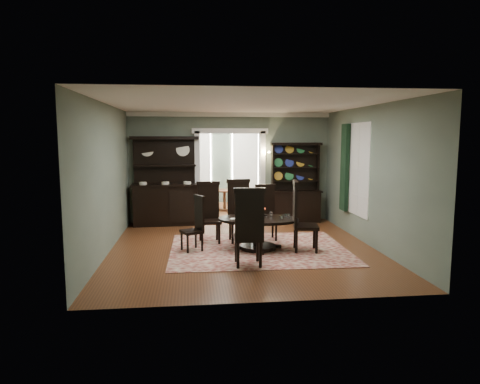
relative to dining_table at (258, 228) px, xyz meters
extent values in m
cube|color=brown|center=(-0.31, 0.12, -0.47)|extent=(5.50, 6.00, 0.01)
cube|color=white|center=(-0.31, 0.12, 2.54)|extent=(5.50, 6.00, 0.01)
cube|color=slate|center=(-3.06, 0.12, 1.04)|extent=(0.01, 6.00, 3.00)
cube|color=slate|center=(2.44, 0.12, 1.04)|extent=(0.01, 6.00, 3.00)
cube|color=slate|center=(-0.31, -2.88, 1.04)|extent=(5.50, 0.01, 3.00)
cube|color=slate|center=(-2.13, 3.12, 1.04)|extent=(1.85, 0.01, 3.00)
cube|color=slate|center=(1.52, 3.12, 1.04)|extent=(1.85, 0.01, 3.00)
cube|color=slate|center=(-0.31, 3.12, 2.29)|extent=(1.80, 0.01, 0.50)
cube|color=silver|center=(-0.31, 3.07, 2.48)|extent=(5.50, 0.10, 0.12)
cube|color=brown|center=(-0.31, 4.87, -0.47)|extent=(3.50, 3.50, 0.01)
cube|color=white|center=(-0.31, 4.87, 2.54)|extent=(3.50, 3.50, 0.01)
cube|color=slate|center=(-2.06, 4.87, 1.04)|extent=(0.01, 3.50, 3.00)
cube|color=slate|center=(1.44, 4.87, 1.04)|extent=(0.01, 3.50, 3.00)
cube|color=slate|center=(-0.31, 6.62, 1.04)|extent=(3.50, 0.01, 3.00)
cube|color=silver|center=(-1.16, 6.57, 1.09)|extent=(1.05, 0.06, 2.20)
cube|color=silver|center=(0.54, 6.57, 1.09)|extent=(1.05, 0.06, 2.20)
cube|color=silver|center=(-1.21, 3.12, 0.79)|extent=(0.14, 0.25, 2.50)
cube|color=silver|center=(0.59, 3.12, 0.79)|extent=(0.14, 0.25, 2.50)
cube|color=silver|center=(-0.31, 3.12, 2.04)|extent=(2.08, 0.25, 0.14)
cube|color=white|center=(2.43, 0.72, 1.14)|extent=(0.02, 1.10, 2.00)
cube|color=silver|center=(2.42, 0.72, 1.14)|extent=(0.01, 1.22, 2.12)
cube|color=black|center=(2.34, 1.40, 1.14)|extent=(0.10, 0.35, 2.10)
cube|color=#AF732E|center=(0.64, 3.04, 1.39)|extent=(0.08, 0.05, 0.18)
sphere|color=#FFD88C|center=(0.54, 2.89, 1.47)|extent=(0.07, 0.07, 0.07)
sphere|color=#FFD88C|center=(0.74, 2.89, 1.47)|extent=(0.07, 0.07, 0.07)
cube|color=maroon|center=(0.01, -0.02, -0.45)|extent=(3.69, 2.95, 0.01)
ellipsoid|color=black|center=(0.00, 0.00, 0.18)|extent=(1.85, 1.36, 0.04)
cylinder|color=black|center=(0.00, 0.00, 0.15)|extent=(1.83, 1.83, 0.03)
cylinder|color=black|center=(0.00, 0.00, -0.13)|extent=(0.21, 0.21, 0.58)
cylinder|color=black|center=(0.00, 0.00, -0.42)|extent=(0.74, 0.74, 0.09)
cylinder|color=silver|center=(0.07, 0.06, 0.22)|extent=(0.25, 0.25, 0.05)
cube|color=black|center=(-0.98, 0.66, 0.02)|extent=(0.51, 0.49, 0.06)
cube|color=black|center=(-1.00, 0.87, 0.44)|extent=(0.48, 0.09, 0.81)
cube|color=black|center=(-1.00, 0.87, 0.85)|extent=(0.52, 0.11, 0.08)
cylinder|color=black|center=(-1.15, 0.46, -0.22)|extent=(0.05, 0.05, 0.48)
cylinder|color=black|center=(-0.78, 0.49, -0.22)|extent=(0.05, 0.05, 0.48)
cylinder|color=black|center=(-1.18, 0.83, -0.22)|extent=(0.05, 0.05, 0.48)
cylinder|color=black|center=(-0.81, 0.86, -0.22)|extent=(0.05, 0.05, 0.48)
cube|color=black|center=(-0.31, 0.69, 0.03)|extent=(0.52, 0.50, 0.06)
cube|color=black|center=(-0.32, 0.90, 0.46)|extent=(0.50, 0.08, 0.84)
cube|color=black|center=(-0.32, 0.90, 0.89)|extent=(0.54, 0.10, 0.09)
cylinder|color=black|center=(-0.49, 0.48, -0.21)|extent=(0.05, 0.05, 0.49)
cylinder|color=black|center=(-0.10, 0.50, -0.21)|extent=(0.05, 0.05, 0.49)
cylinder|color=black|center=(-0.51, 0.87, -0.21)|extent=(0.05, 0.05, 0.49)
cylinder|color=black|center=(-0.12, 0.89, -0.21)|extent=(0.05, 0.05, 0.49)
cube|color=black|center=(0.33, 0.80, -0.01)|extent=(0.46, 0.45, 0.06)
cube|color=black|center=(0.32, 0.99, 0.37)|extent=(0.45, 0.07, 0.76)
cube|color=black|center=(0.32, 0.99, 0.76)|extent=(0.49, 0.09, 0.08)
cylinder|color=black|center=(0.16, 0.62, -0.24)|extent=(0.05, 0.05, 0.45)
cylinder|color=black|center=(0.51, 0.63, -0.24)|extent=(0.05, 0.05, 0.45)
cylinder|color=black|center=(0.15, 0.96, -0.24)|extent=(0.05, 0.05, 0.45)
cylinder|color=black|center=(0.49, 0.98, -0.24)|extent=(0.05, 0.05, 0.45)
cube|color=black|center=(-1.38, 0.01, -0.05)|extent=(0.52, 0.53, 0.05)
cube|color=black|center=(-1.21, 0.08, 0.30)|extent=(0.20, 0.39, 0.69)
cube|color=black|center=(-1.21, 0.08, 0.65)|extent=(0.23, 0.43, 0.07)
cylinder|color=black|center=(-1.59, 0.10, -0.26)|extent=(0.04, 0.04, 0.41)
cylinder|color=black|center=(-1.46, -0.19, -0.26)|extent=(0.04, 0.04, 0.41)
cylinder|color=black|center=(-1.29, 0.22, -0.26)|extent=(0.04, 0.04, 0.41)
cylinder|color=black|center=(-1.17, -0.07, -0.26)|extent=(0.04, 0.04, 0.41)
cube|color=black|center=(0.95, -0.26, 0.05)|extent=(0.57, 0.59, 0.07)
cube|color=black|center=(0.72, -0.23, 0.50)|extent=(0.14, 0.52, 0.87)
cube|color=black|center=(0.72, -0.23, 0.95)|extent=(0.17, 0.56, 0.09)
cylinder|color=black|center=(1.11, -0.49, -0.20)|extent=(0.06, 0.06, 0.51)
cylinder|color=black|center=(1.18, -0.09, -0.20)|extent=(0.06, 0.06, 0.51)
cylinder|color=black|center=(0.71, -0.43, -0.20)|extent=(0.06, 0.06, 0.51)
cylinder|color=black|center=(0.78, -0.03, -0.20)|extent=(0.06, 0.06, 0.51)
cube|color=black|center=(-0.36, -1.10, 0.05)|extent=(0.52, 0.50, 0.07)
cube|color=black|center=(-0.36, -1.33, 0.50)|extent=(0.52, 0.07, 0.87)
cube|color=black|center=(-0.36, -1.33, 0.95)|extent=(0.56, 0.09, 0.09)
cylinder|color=black|center=(-0.15, -0.91, -0.20)|extent=(0.06, 0.06, 0.52)
cylinder|color=black|center=(-0.55, -0.90, -0.20)|extent=(0.06, 0.06, 0.52)
cylinder|color=black|center=(-0.16, -1.31, -0.20)|extent=(0.06, 0.06, 0.52)
cylinder|color=black|center=(-0.56, -1.30, -0.20)|extent=(0.06, 0.06, 0.52)
cube|color=black|center=(-2.06, 2.80, 0.07)|extent=(1.70, 0.65, 1.05)
cube|color=black|center=(-2.06, 2.80, 0.61)|extent=(1.81, 0.70, 0.05)
cube|color=black|center=(-2.06, 3.03, 1.24)|extent=(1.68, 0.15, 1.24)
cube|color=black|center=(-2.06, 2.93, 1.12)|extent=(1.64, 0.36, 0.04)
cube|color=black|center=(-2.06, 2.90, 1.85)|extent=(1.80, 0.44, 0.08)
cube|color=black|center=(1.49, 2.83, -0.04)|extent=(1.33, 0.54, 0.84)
cube|color=black|center=(1.49, 2.83, 0.39)|extent=(1.43, 0.60, 0.04)
cube|color=black|center=(1.49, 3.02, 1.03)|extent=(1.31, 0.13, 1.27)
cube|color=black|center=(0.86, 2.93, 1.03)|extent=(0.06, 0.25, 1.31)
cube|color=black|center=(2.13, 2.93, 1.03)|extent=(0.06, 0.25, 1.31)
cube|color=black|center=(1.49, 2.91, 1.69)|extent=(1.42, 0.38, 0.07)
cube|color=black|center=(1.49, 2.93, 0.66)|extent=(1.32, 0.32, 0.03)
cube|color=black|center=(1.49, 2.93, 1.03)|extent=(1.32, 0.32, 0.03)
cube|color=black|center=(1.49, 2.93, 1.41)|extent=(1.32, 0.32, 0.03)
cylinder|color=#562F18|center=(-0.33, 4.90, 0.18)|extent=(0.71, 0.71, 0.04)
cylinder|color=#562F18|center=(-0.33, 4.90, -0.13)|extent=(0.09, 0.09, 0.62)
cylinder|color=#562F18|center=(-0.33, 4.90, -0.43)|extent=(0.39, 0.39, 0.05)
cylinder|color=#562F18|center=(-0.86, 5.00, -0.05)|extent=(0.36, 0.36, 0.04)
cube|color=#562F18|center=(-0.71, 5.06, 0.17)|extent=(0.15, 0.31, 0.45)
cylinder|color=#562F18|center=(-1.02, 5.07, -0.26)|extent=(0.03, 0.03, 0.41)
cylinder|color=#562F18|center=(-0.93, 4.83, -0.26)|extent=(0.03, 0.03, 0.41)
cylinder|color=#562F18|center=(-0.79, 5.16, -0.26)|extent=(0.03, 0.03, 0.41)
cylinder|color=#562F18|center=(-0.69, 4.93, -0.26)|extent=(0.03, 0.03, 0.41)
cylinder|color=#562F18|center=(0.26, 4.70, 0.00)|extent=(0.41, 0.41, 0.04)
cube|color=#562F18|center=(0.08, 4.70, 0.26)|extent=(0.05, 0.37, 0.51)
cylinder|color=#562F18|center=(0.41, 4.57, -0.23)|extent=(0.04, 0.04, 0.46)
cylinder|color=#562F18|center=(0.40, 4.85, -0.23)|extent=(0.04, 0.04, 0.46)
cylinder|color=#562F18|center=(0.12, 4.55, -0.23)|extent=(0.04, 0.04, 0.46)
cylinder|color=#562F18|center=(0.11, 4.84, -0.23)|extent=(0.04, 0.04, 0.46)
camera|label=1|loc=(-1.35, -8.63, 1.86)|focal=32.00mm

